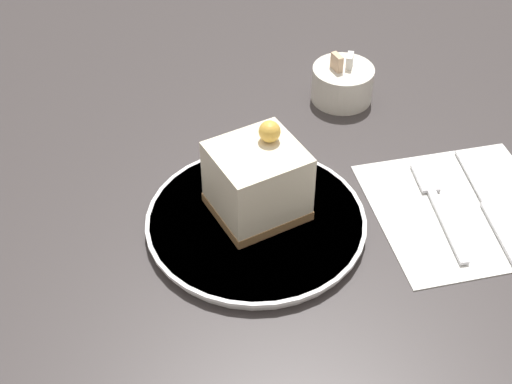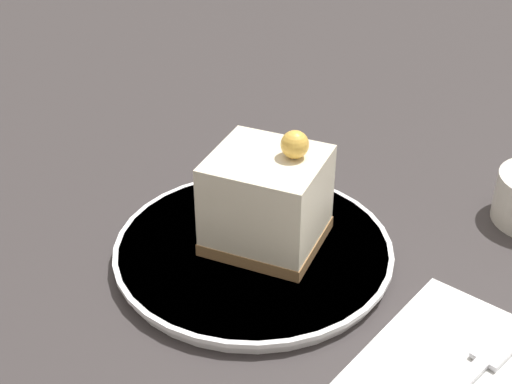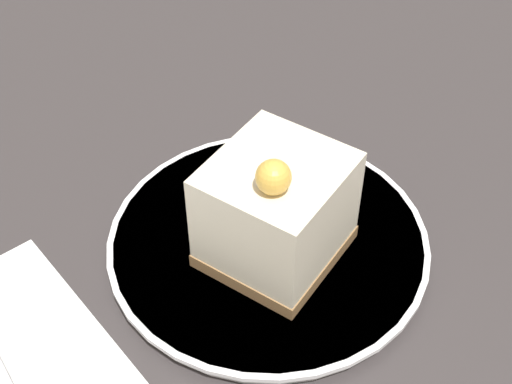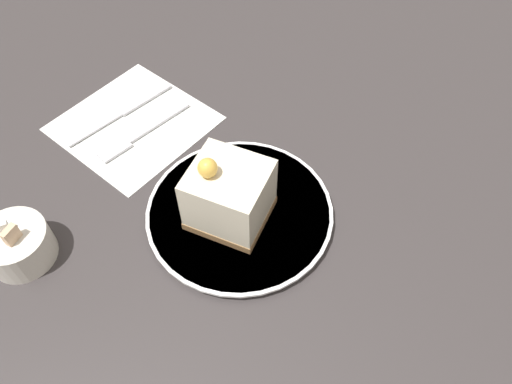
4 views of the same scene
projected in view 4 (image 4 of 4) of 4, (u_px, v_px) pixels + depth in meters
name	position (u px, v px, depth m)	size (l,w,h in m)	color
ground_plane	(230.00, 208.00, 0.67)	(4.00, 4.00, 0.00)	#383333
plate	(238.00, 214.00, 0.65)	(0.24, 0.24, 0.01)	white
cake_slice	(229.00, 195.00, 0.61)	(0.12, 0.11, 0.11)	olive
napkin	(134.00, 123.00, 0.76)	(0.21, 0.21, 0.00)	white
fork	(138.00, 135.00, 0.74)	(0.02, 0.16, 0.00)	silver
knife	(131.00, 108.00, 0.78)	(0.02, 0.19, 0.00)	silver
sugar_bowl	(18.00, 245.00, 0.61)	(0.08, 0.08, 0.07)	silver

